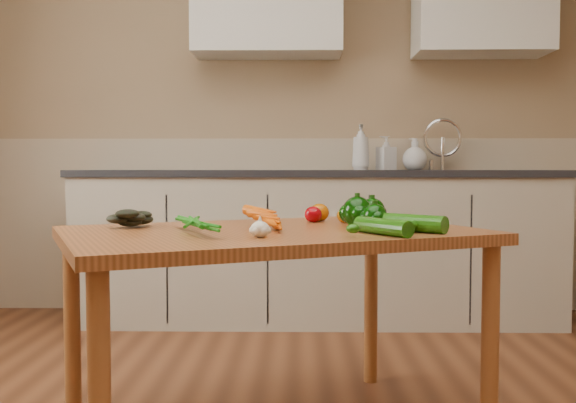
# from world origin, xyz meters

# --- Properties ---
(room) EXTENTS (4.04, 5.04, 2.64)m
(room) POSITION_xyz_m (0.00, 0.17, 1.25)
(room) COLOR brown
(room) RESTS_ON ground
(counter_run) EXTENTS (2.84, 0.64, 1.14)m
(counter_run) POSITION_xyz_m (0.21, 2.19, 0.46)
(counter_run) COLOR #AFA692
(counter_run) RESTS_ON ground
(table) EXTENTS (1.56, 1.32, 0.71)m
(table) POSITION_xyz_m (0.00, 0.49, 0.63)
(table) COLOR #9E582D
(table) RESTS_ON ground
(soap_bottle_a) EXTENTS (0.11, 0.11, 0.27)m
(soap_bottle_a) POSITION_xyz_m (0.47, 2.24, 1.04)
(soap_bottle_a) COLOR silver
(soap_bottle_a) RESTS_ON counter_run
(soap_bottle_b) EXTENTS (0.13, 0.13, 0.21)m
(soap_bottle_b) POSITION_xyz_m (0.63, 2.30, 1.00)
(soap_bottle_b) COLOR silver
(soap_bottle_b) RESTS_ON counter_run
(soap_bottle_c) EXTENTS (0.20, 0.20, 0.19)m
(soap_bottle_c) POSITION_xyz_m (0.80, 2.32, 1.00)
(soap_bottle_c) COLOR silver
(soap_bottle_c) RESTS_ON counter_run
(carrot_bunch) EXTENTS (0.30, 0.27, 0.07)m
(carrot_bunch) POSITION_xyz_m (-0.08, 0.45, 0.74)
(carrot_bunch) COLOR #DE5805
(carrot_bunch) RESTS_ON table
(leafy_greens) EXTENTS (0.19, 0.17, 0.09)m
(leafy_greens) POSITION_xyz_m (-0.49, 0.52, 0.76)
(leafy_greens) COLOR black
(leafy_greens) RESTS_ON table
(garlic_bulb) EXTENTS (0.06, 0.06, 0.05)m
(garlic_bulb) POSITION_xyz_m (-0.02, 0.24, 0.73)
(garlic_bulb) COLOR white
(garlic_bulb) RESTS_ON table
(pepper_a) EXTENTS (0.10, 0.10, 0.10)m
(pepper_a) POSITION_xyz_m (0.30, 0.59, 0.76)
(pepper_a) COLOR black
(pepper_a) RESTS_ON table
(pepper_b) EXTENTS (0.09, 0.09, 0.09)m
(pepper_b) POSITION_xyz_m (0.36, 0.67, 0.76)
(pepper_b) COLOR black
(pepper_b) RESTS_ON table
(pepper_c) EXTENTS (0.08, 0.08, 0.08)m
(pepper_c) POSITION_xyz_m (0.35, 0.50, 0.75)
(pepper_c) COLOR black
(pepper_c) RESTS_ON table
(tomato_a) EXTENTS (0.07, 0.07, 0.06)m
(tomato_a) POSITION_xyz_m (0.15, 0.76, 0.74)
(tomato_a) COLOR #91020A
(tomato_a) RESTS_ON table
(tomato_b) EXTENTS (0.07, 0.07, 0.07)m
(tomato_b) POSITION_xyz_m (0.17, 0.82, 0.74)
(tomato_b) COLOR #BA5804
(tomato_b) RESTS_ON table
(tomato_c) EXTENTS (0.06, 0.06, 0.06)m
(tomato_c) POSITION_xyz_m (0.27, 0.73, 0.74)
(tomato_c) COLOR #BA5804
(tomato_c) RESTS_ON table
(zucchini_a) EXTENTS (0.21, 0.19, 0.06)m
(zucchini_a) POSITION_xyz_m (0.46, 0.41, 0.74)
(zucchini_a) COLOR #144D08
(zucchini_a) RESTS_ON table
(zucchini_b) EXTENTS (0.17, 0.22, 0.05)m
(zucchini_b) POSITION_xyz_m (0.35, 0.31, 0.73)
(zucchini_b) COLOR #144D08
(zucchini_b) RESTS_ON table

